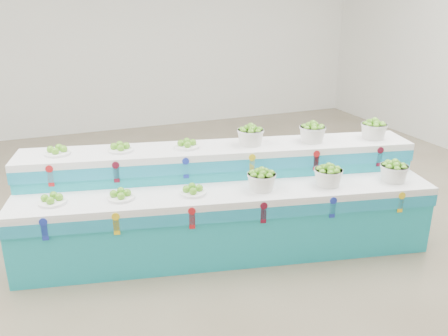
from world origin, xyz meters
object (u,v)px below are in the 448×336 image
Objects in this scene: display_stand at (224,201)px; basket_lower_left at (262,179)px; plate_upper_mid at (120,147)px; basket_upper_right at (374,129)px.

basket_lower_left is at bearing -38.11° from display_stand.
display_stand is at bearing 129.87° from basket_lower_left.
display_stand is 16.10× the size of plate_upper_mid.
plate_upper_mid is (-1.21, 0.78, 0.24)m from basket_lower_left.
basket_lower_left is at bearing -32.83° from plate_upper_mid.
display_stand reaches higher than basket_lower_left.
basket_lower_left is 1.00× the size of basket_upper_right.
display_stand is 0.52m from basket_lower_left.
display_stand is 14.68× the size of basket_lower_left.
plate_upper_mid is 2.73m from basket_upper_right.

